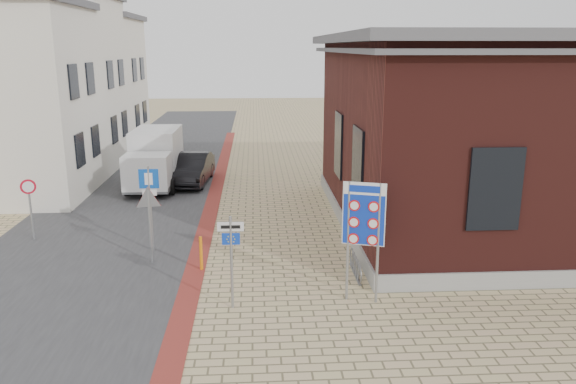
{
  "coord_description": "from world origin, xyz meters",
  "views": [
    {
      "loc": [
        -0.18,
        -12.71,
        6.36
      ],
      "look_at": [
        0.78,
        3.32,
        2.2
      ],
      "focal_mm": 35.0,
      "sensor_mm": 36.0,
      "label": 1
    }
  ],
  "objects_px": {
    "essen_sign": "(231,248)",
    "parking_sign": "(150,193)",
    "bollard": "(201,254)",
    "box_truck": "(155,158)",
    "sedan": "(192,169)",
    "border_sign": "(364,216)"
  },
  "relations": [
    {
      "from": "sedan",
      "to": "box_truck",
      "type": "relative_size",
      "value": 0.86
    },
    {
      "from": "border_sign",
      "to": "bollard",
      "type": "relative_size",
      "value": 3.05
    },
    {
      "from": "border_sign",
      "to": "parking_sign",
      "type": "relative_size",
      "value": 1.13
    },
    {
      "from": "box_truck",
      "to": "border_sign",
      "type": "relative_size",
      "value": 1.6
    },
    {
      "from": "essen_sign",
      "to": "parking_sign",
      "type": "distance_m",
      "value": 5.0
    },
    {
      "from": "sedan",
      "to": "border_sign",
      "type": "relative_size",
      "value": 1.37
    },
    {
      "from": "parking_sign",
      "to": "box_truck",
      "type": "bearing_deg",
      "value": 98.14
    },
    {
      "from": "box_truck",
      "to": "bollard",
      "type": "xyz_separation_m",
      "value": [
        3.04,
        -10.4,
        -0.84
      ]
    },
    {
      "from": "parking_sign",
      "to": "border_sign",
      "type": "bearing_deg",
      "value": -34.29
    },
    {
      "from": "sedan",
      "to": "parking_sign",
      "type": "height_order",
      "value": "parking_sign"
    },
    {
      "from": "border_sign",
      "to": "parking_sign",
      "type": "xyz_separation_m",
      "value": [
        -6.0,
        4.0,
        -0.36
      ]
    },
    {
      "from": "box_truck",
      "to": "parking_sign",
      "type": "height_order",
      "value": "parking_sign"
    },
    {
      "from": "box_truck",
      "to": "essen_sign",
      "type": "xyz_separation_m",
      "value": [
        4.04,
        -12.9,
        0.23
      ]
    },
    {
      "from": "parking_sign",
      "to": "bollard",
      "type": "xyz_separation_m",
      "value": [
        1.7,
        -1.7,
        -1.4
      ]
    },
    {
      "from": "border_sign",
      "to": "essen_sign",
      "type": "relative_size",
      "value": 1.31
    },
    {
      "from": "parking_sign",
      "to": "essen_sign",
      "type": "bearing_deg",
      "value": -57.87
    },
    {
      "from": "essen_sign",
      "to": "bollard",
      "type": "bearing_deg",
      "value": 113.12
    },
    {
      "from": "box_truck",
      "to": "bollard",
      "type": "relative_size",
      "value": 4.87
    },
    {
      "from": "box_truck",
      "to": "parking_sign",
      "type": "relative_size",
      "value": 1.81
    },
    {
      "from": "border_sign",
      "to": "bollard",
      "type": "distance_m",
      "value": 5.18
    },
    {
      "from": "sedan",
      "to": "box_truck",
      "type": "bearing_deg",
      "value": -155.94
    },
    {
      "from": "essen_sign",
      "to": "parking_sign",
      "type": "relative_size",
      "value": 0.86
    }
  ]
}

